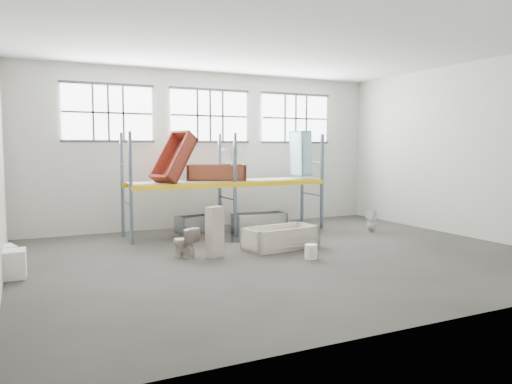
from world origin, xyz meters
TOP-DOWN VIEW (x-y plane):
  - floor at (0.00, 0.00)m, footprint 12.00×10.00m
  - ceiling at (0.00, 0.00)m, footprint 12.00×10.00m
  - wall_back at (0.00, 5.05)m, footprint 12.00×0.10m
  - wall_front at (0.00, -5.05)m, footprint 12.00×0.10m
  - wall_right at (6.05, 0.00)m, footprint 0.10×10.00m
  - window_left at (-3.20, 4.94)m, footprint 2.60×0.04m
  - window_mid at (0.00, 4.94)m, footprint 2.60×0.04m
  - window_right at (3.20, 4.94)m, footprint 2.60×0.04m
  - rack_upright_la at (-3.00, 2.90)m, footprint 0.08×0.08m
  - rack_upright_lb at (-3.00, 4.10)m, footprint 0.08×0.08m
  - rack_upright_ma at (0.00, 2.90)m, footprint 0.08×0.08m
  - rack_upright_mb at (0.00, 4.10)m, footprint 0.08×0.08m
  - rack_upright_ra at (3.00, 2.90)m, footprint 0.08×0.08m
  - rack_upright_rb at (3.00, 4.10)m, footprint 0.08×0.08m
  - rack_beam_front at (0.00, 2.90)m, footprint 6.00×0.10m
  - rack_beam_back at (0.00, 4.10)m, footprint 6.00×0.10m
  - shelf_deck at (0.00, 3.50)m, footprint 5.90×1.10m
  - wet_patch at (0.00, 2.70)m, footprint 1.80×1.80m
  - bathtub_beige at (0.32, 0.73)m, footprint 1.99×1.13m
  - cistern_spare at (1.18, 0.73)m, footprint 0.48×0.35m
  - sink_in_tub at (0.64, 0.68)m, footprint 0.57×0.57m
  - toilet_beige at (-2.20, 0.82)m, footprint 0.64×0.80m
  - cistern_tall at (-1.55, 0.53)m, footprint 0.45×0.37m
  - toilet_white at (4.05, 1.70)m, footprint 0.40×0.39m
  - steel_tub_left at (-0.73, 3.99)m, footprint 1.48×0.88m
  - steel_tub_right at (0.92, 3.18)m, footprint 1.68×0.93m
  - rust_tub_flat at (-0.31, 3.65)m, footprint 1.92×1.33m
  - rust_tub_tilted at (-1.68, 3.37)m, footprint 1.45×1.22m
  - sink_on_shelf at (-0.00, 3.13)m, footprint 0.70×0.60m
  - blue_tub_upright at (2.54, 3.46)m, footprint 0.52×0.71m
  - bucket at (0.38, -0.64)m, footprint 0.39×0.39m
  - carton_near at (-5.91, 0.51)m, footprint 0.67×0.58m
  - carton_far at (-6.08, 1.55)m, footprint 0.70×0.70m

SIDE VIEW (x-z plane):
  - floor at x=0.00m, z-range -0.10..0.00m
  - wet_patch at x=0.00m, z-range 0.00..0.00m
  - sink_in_tub at x=0.64m, z-range 0.08..0.24m
  - bucket at x=0.38m, z-range 0.00..0.34m
  - carton_far at x=-6.08m, z-range 0.00..0.47m
  - steel_tub_left at x=-0.73m, z-range 0.00..0.51m
  - carton_near at x=-5.91m, z-range 0.00..0.56m
  - bathtub_beige at x=0.32m, z-range 0.00..0.56m
  - cistern_spare at x=1.18m, z-range 0.07..0.49m
  - steel_tub_right at x=0.92m, z-range 0.00..0.59m
  - toilet_white at x=4.05m, z-range 0.00..0.68m
  - toilet_beige at x=-2.20m, z-range 0.00..0.71m
  - cistern_tall at x=-1.55m, z-range 0.00..1.19m
  - rack_upright_la at x=-3.00m, z-range 0.00..3.00m
  - rack_upright_lb at x=-3.00m, z-range 0.00..3.00m
  - rack_upright_ma at x=0.00m, z-range 0.00..3.00m
  - rack_upright_mb at x=0.00m, z-range 0.00..3.00m
  - rack_upright_ra at x=3.00m, z-range 0.00..3.00m
  - rack_upright_rb at x=3.00m, z-range 0.00..3.00m
  - rack_beam_front at x=0.00m, z-range 1.43..1.57m
  - rack_beam_back at x=0.00m, z-range 1.43..1.57m
  - shelf_deck at x=0.00m, z-range 1.57..1.59m
  - rust_tub_flat at x=-0.31m, z-range 1.57..2.07m
  - sink_on_shelf at x=0.00m, z-range 1.83..2.36m
  - rust_tub_tilted at x=-1.68m, z-range 1.53..3.06m
  - blue_tub_upright at x=2.54m, z-range 1.68..3.11m
  - wall_back at x=0.00m, z-range 0.00..5.00m
  - wall_front at x=0.00m, z-range 0.00..5.00m
  - wall_right at x=6.05m, z-range 0.00..5.00m
  - window_left at x=-3.20m, z-range 2.80..4.40m
  - window_mid at x=0.00m, z-range 2.80..4.40m
  - window_right at x=3.20m, z-range 2.80..4.40m
  - ceiling at x=0.00m, z-range 5.00..5.10m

